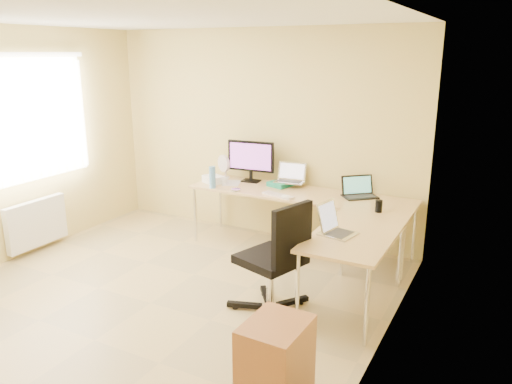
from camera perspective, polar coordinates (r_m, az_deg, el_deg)
The scene contains 24 objects.
floor at distance 4.96m, azimuth -11.93°, elevation -12.34°, with size 4.50×4.50×0.00m, color tan.
ceiling at distance 4.40m, azimuth -13.93°, elevation 19.15°, with size 4.50×4.50×0.00m, color white.
wall_back at distance 6.34m, azimuth 0.48°, elevation 6.60°, with size 4.50×4.50×0.00m, color #CFC072.
wall_right at distance 3.55m, azimuth 13.93°, elevation -1.19°, with size 4.50×4.50×0.00m, color #CFC072.
desk_main at distance 5.92m, azimuth 4.91°, elevation -3.47°, with size 2.65×0.70×0.73m, color tan.
desk_return at distance 4.74m, azimuth 11.06°, elevation -8.75°, with size 0.70×1.30×0.73m, color tan.
monitor at distance 6.23m, azimuth -0.59°, elevation 3.53°, with size 0.61×0.20×0.52m, color black.
book_stack at distance 6.10m, azimuth 3.02°, elevation 1.00°, with size 0.24×0.32×0.05m, color #117155.
laptop_center at distance 6.03m, azimuth 3.91°, elevation 2.18°, with size 0.35×0.27×0.23m, color #BEBEBE.
laptop_black at distance 5.69m, azimuth 11.87°, elevation 0.55°, with size 0.37×0.28×0.24m, color black.
keyboard at distance 5.66m, azimuth 2.55°, elevation -0.36°, with size 0.40×0.11×0.02m, color beige.
mouse at distance 5.56m, azimuth 3.43°, elevation -0.55°, with size 0.11×0.07×0.04m, color white.
mug at distance 6.15m, azimuth -3.61°, elevation 1.27°, with size 0.09×0.09×0.09m, color white.
cd_stack at distance 5.84m, azimuth -2.31°, elevation 0.21°, with size 0.11×0.11×0.03m, color silver.
water_bottle at distance 5.98m, azimuth -5.01°, elevation 1.70°, with size 0.08×0.08×0.26m, color #5896D6.
papers at distance 6.21m, azimuth -2.80°, elevation 1.05°, with size 0.20×0.29×0.01m, color beige.
white_box at distance 6.23m, azimuth -4.88°, elevation 1.46°, with size 0.25×0.18×0.09m, color white.
desk_fan at distance 6.45m, azimuth -3.52°, elevation 2.84°, with size 0.22×0.22×0.28m, color silver.
black_cup at distance 5.22m, azimuth 13.87°, elevation -1.59°, with size 0.07×0.07×0.12m, color black.
laptop_return at distance 4.49m, azimuth 9.42°, elevation -3.45°, with size 0.27×0.35×0.23m, color silver.
office_chair at distance 4.50m, azimuth 1.66°, elevation -7.93°, with size 0.65×0.65×1.09m, color black.
cabinet at distance 3.38m, azimuth 2.24°, elevation -19.35°, with size 0.37×0.45×0.63m, color #935E31.
radiator at distance 6.46m, azimuth -23.84°, elevation -3.28°, with size 0.09×0.80×0.55m, color white.
window at distance 6.22m, azimuth -25.17°, elevation 7.28°, with size 0.10×1.80×1.40m, color white.
Camera 1 is at (2.89, -3.31, 2.30)m, focal length 34.95 mm.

